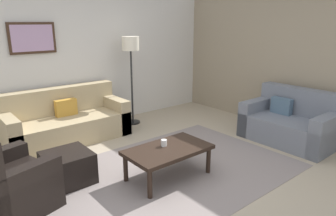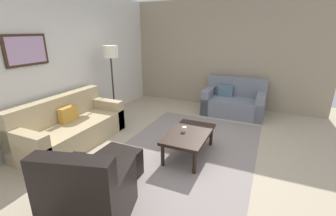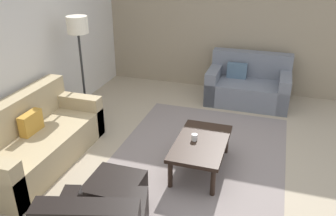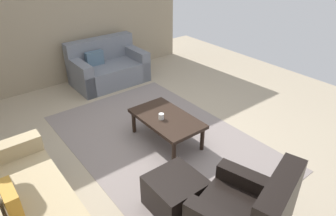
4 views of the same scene
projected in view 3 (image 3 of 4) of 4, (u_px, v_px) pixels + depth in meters
ground_plane at (195, 166)px, 4.70m from camera, size 8.00×8.00×0.00m
rear_partition at (14, 48)px, 4.82m from camera, size 6.00×0.12×2.80m
stone_feature_panel at (234, 19)px, 6.70m from camera, size 0.12×5.20×2.80m
area_rug at (195, 166)px, 4.69m from camera, size 3.55×2.32×0.01m
couch_main at (32, 142)px, 4.69m from camera, size 2.02×0.88×0.88m
couch_loveseat at (248, 86)px, 6.56m from camera, size 0.91×1.46×0.88m
ottoman at (115, 195)px, 3.84m from camera, size 0.56×0.56×0.40m
coffee_table at (201, 145)px, 4.50m from camera, size 1.10×0.64×0.41m
cup at (194, 137)px, 4.49m from camera, size 0.08×0.08×0.09m
lamp_standing at (78, 36)px, 5.41m from camera, size 0.32×0.32×1.71m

